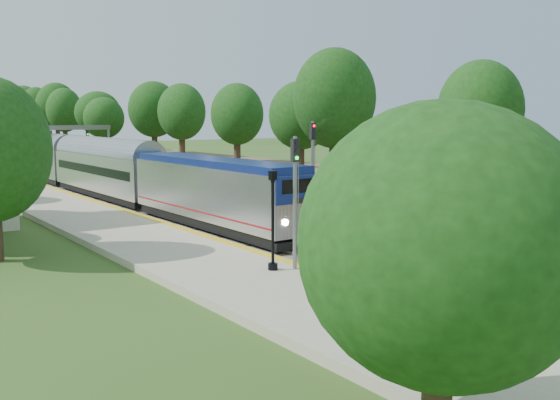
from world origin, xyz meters
TOP-DOWN VIEW (x-y plane):
  - ground at (0.00, 0.00)m, footprint 320.00×320.00m
  - trackbed at (2.00, 60.00)m, footprint 9.50×170.00m
  - platform at (-5.20, 16.00)m, footprint 6.40×68.00m
  - yellow_stripe at (-2.35, 16.00)m, footprint 0.55×68.00m
  - embankment at (10.35, 60.00)m, footprint 10.64×170.00m
  - signal_gantry at (2.47, 54.99)m, footprint 8.40×0.38m
  - trees_behind_platform at (-11.17, 20.67)m, footprint 7.82×53.32m
  - train at (0.00, 68.25)m, footprint 2.90×116.28m
  - lamppost_mid at (-3.78, -0.21)m, footprint 0.41×0.41m
  - lamppost_far at (-3.84, 7.96)m, footprint 0.44×0.44m
  - signal_platform at (-2.90, 7.60)m, footprint 0.35×0.27m
  - signal_farside at (6.20, 17.68)m, footprint 0.37×0.29m

SIDE VIEW (x-z plane):
  - ground at x=0.00m, z-range 0.00..0.00m
  - trackbed at x=2.00m, z-range -0.07..0.21m
  - platform at x=-5.20m, z-range 0.00..0.38m
  - yellow_stripe at x=-2.35m, z-range 0.38..0.39m
  - embankment at x=10.35m, z-range -3.89..7.80m
  - train at x=0.00m, z-range 0.06..4.32m
  - lamppost_mid at x=-3.78m, z-range 0.16..4.27m
  - lamppost_far at x=-3.84m, z-range 0.14..4.55m
  - signal_platform at x=-2.90m, z-range 1.05..6.94m
  - signal_farside at x=6.20m, z-range 0.87..7.58m
  - trees_behind_platform at x=-11.17m, z-range 0.93..8.14m
  - signal_gantry at x=2.47m, z-range 1.72..7.92m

